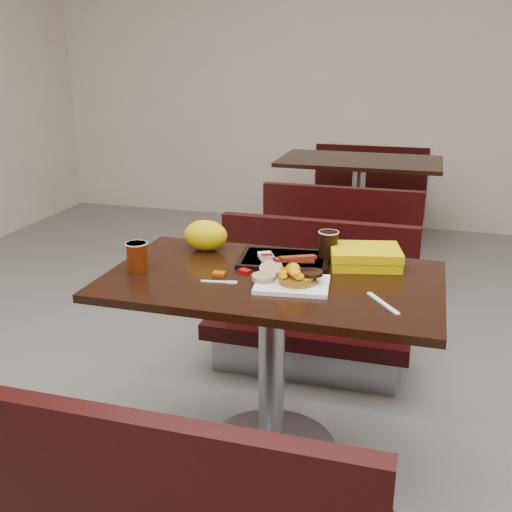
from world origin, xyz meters
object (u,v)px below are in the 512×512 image
(bench_near_s, at_px, (207,495))
(coffee_cup_near, at_px, (137,257))
(table_near, at_px, (272,369))
(bench_near_n, at_px, (308,303))
(platter, at_px, (292,284))
(tray, at_px, (284,259))
(paper_bag, at_px, (206,235))
(bench_far_s, at_px, (344,235))
(bench_far_n, at_px, (367,191))
(clamshell, at_px, (365,257))
(coffee_cup_far, at_px, (328,244))
(knife, at_px, (383,303))
(pancake_stack, at_px, (298,279))
(table_far, at_px, (357,208))
(fork, at_px, (214,281))
(hashbrown_sleeve_left, at_px, (266,256))

(bench_near_s, height_order, coffee_cup_near, coffee_cup_near)
(table_near, xyz_separation_m, coffee_cup_near, (-0.50, -0.07, 0.43))
(bench_near_n, relative_size, platter, 3.97)
(tray, distance_m, paper_bag, 0.35)
(bench_far_s, height_order, platter, platter)
(bench_far_n, height_order, clamshell, clamshell)
(coffee_cup_far, bearing_deg, clamshell, -6.57)
(platter, height_order, knife, platter)
(table_near, relative_size, platter, 4.77)
(bench_far_n, distance_m, platter, 3.40)
(pancake_stack, distance_m, paper_bag, 0.54)
(table_far, bearing_deg, fork, -93.92)
(pancake_stack, distance_m, clamshell, 0.34)
(tray, xyz_separation_m, hashbrown_sleeve_left, (-0.06, -0.03, 0.02))
(bench_near_n, bearing_deg, fork, -102.95)
(bench_far_n, bearing_deg, knife, -83.29)
(bench_far_n, bearing_deg, coffee_cup_far, -87.01)
(bench_near_n, distance_m, table_far, 1.90)
(fork, xyz_separation_m, coffee_cup_far, (0.35, 0.34, 0.06))
(bench_near_n, distance_m, fork, 0.92)
(bench_far_s, xyz_separation_m, paper_bag, (-0.34, -1.67, 0.45))
(platter, relative_size, knife, 1.37)
(bench_near_s, height_order, coffee_cup_far, coffee_cup_far)
(bench_far_s, xyz_separation_m, tray, (-0.00, -1.72, 0.40))
(bench_near_s, distance_m, paper_bag, 1.09)
(bench_near_n, height_order, coffee_cup_far, coffee_cup_far)
(bench_far_s, xyz_separation_m, coffee_cup_far, (0.16, -1.67, 0.46))
(bench_far_n, distance_m, tray, 3.15)
(bench_near_n, distance_m, hashbrown_sleeve_left, 0.70)
(coffee_cup_near, relative_size, clamshell, 0.41)
(table_near, distance_m, bench_near_s, 0.70)
(bench_near_n, bearing_deg, tray, -90.11)
(fork, bearing_deg, tray, 47.54)
(bench_far_s, relative_size, bench_far_n, 1.00)
(bench_far_s, relative_size, pancake_stack, 7.70)
(coffee_cup_near, bearing_deg, bench_far_n, 81.60)
(bench_far_s, distance_m, knife, 2.11)
(table_near, xyz_separation_m, tray, (-0.00, 0.18, 0.38))
(platter, relative_size, pancake_stack, 1.94)
(bench_far_n, bearing_deg, fork, -93.12)
(bench_far_n, relative_size, hashbrown_sleeve_left, 14.44)
(table_far, bearing_deg, table_near, -90.00)
(bench_far_s, height_order, fork, fork)
(knife, bearing_deg, coffee_cup_far, 178.02)
(paper_bag, bearing_deg, pancake_stack, -33.28)
(bench_near_n, distance_m, coffee_cup_far, 0.67)
(table_near, relative_size, bench_near_s, 1.20)
(bench_near_s, relative_size, tray, 2.92)
(hashbrown_sleeve_left, bearing_deg, bench_far_s, 60.20)
(bench_far_s, xyz_separation_m, pancake_stack, (0.11, -1.96, 0.42))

